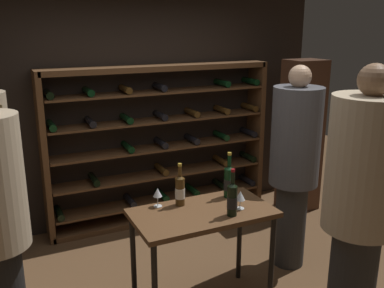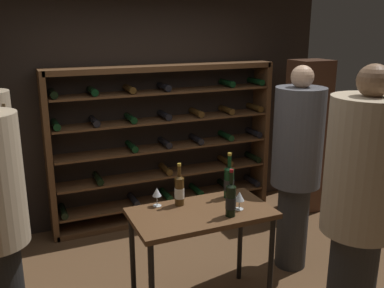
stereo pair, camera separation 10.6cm
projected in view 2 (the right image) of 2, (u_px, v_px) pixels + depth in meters
name	position (u px, v px, depth m)	size (l,w,h in m)	color
back_wall	(137.00, 107.00, 4.97)	(4.71, 0.10, 2.67)	black
wine_rack	(167.00, 144.00, 5.00)	(2.66, 0.32, 1.83)	brown
tasting_table	(201.00, 223.00, 3.35)	(1.10, 0.59, 0.87)	brown
person_guest_plum_blouse	(361.00, 198.00, 2.93)	(0.52, 0.52, 2.02)	#292929
person_guest_blue_shirt	(297.00, 160.00, 3.91)	(0.45, 0.45, 1.92)	#2F2F2F
display_cabinet	(306.00, 137.00, 5.22)	(0.44, 0.36, 1.87)	#4C2D1E
wine_bottle_gold_foil	(179.00, 190.00, 3.40)	(0.08, 0.08, 0.35)	#4C3314
wine_bottle_green_slim	(231.00, 199.00, 3.20)	(0.08, 0.08, 0.37)	black
wine_bottle_black_capsule	(229.00, 182.00, 3.55)	(0.09, 0.09, 0.39)	black
wine_glass_stemmed_center	(239.00, 197.00, 3.32)	(0.08, 0.08, 0.15)	silver
wine_glass_stemmed_right	(157.00, 193.00, 3.38)	(0.07, 0.07, 0.15)	silver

